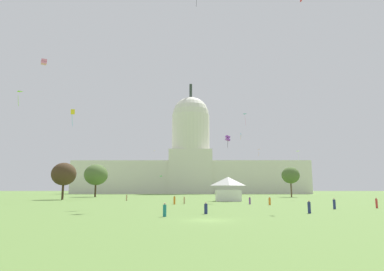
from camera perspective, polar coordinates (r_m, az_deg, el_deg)
name	(u,v)px	position (r m, az deg, el deg)	size (l,w,h in m)	color
ground_plane	(208,220)	(35.24, 2.84, -14.40)	(800.00, 800.00, 0.00)	olive
capitol_building	(191,163)	(209.53, -0.22, -4.80)	(144.70, 23.97, 70.88)	silver
event_tent	(228,189)	(87.14, 6.24, -9.14)	(6.60, 5.46, 6.20)	white
tree_west_near	(64,174)	(105.80, -21.23, -6.23)	(7.67, 7.13, 10.83)	#42301E
tree_west_mid	(96,175)	(135.27, -16.21, -6.52)	(11.82, 12.52, 12.60)	#42301E
tree_east_mid	(291,175)	(133.48, 16.63, -6.60)	(9.12, 8.58, 11.38)	brown
person_red_near_tent	(377,203)	(64.52, 29.21, -10.13)	(0.45, 0.45, 1.78)	red
person_teal_near_tree_east	(165,210)	(39.63, -4.74, -12.72)	(0.50, 0.50, 1.62)	#1E757A
person_orange_near_tree_west	(270,201)	(68.71, 13.24, -10.97)	(0.57, 0.57, 1.63)	orange
person_tan_aisle_center	(127,198)	(91.69, -11.21, -10.50)	(0.50, 0.50, 1.61)	tan
person_purple_front_right	(250,201)	(70.83, 9.93, -11.04)	(0.44, 0.44, 1.54)	#703D93
person_orange_front_center	(174,200)	(69.76, -3.05, -11.11)	(0.53, 0.53, 1.76)	orange
person_tan_deep_crowd	(184,200)	(71.98, -1.34, -11.12)	(0.42, 0.42, 1.56)	tan
person_navy_back_center	(309,207)	(47.35, 19.55, -11.59)	(0.42, 0.42, 1.70)	navy
person_navy_edge_east	(206,209)	(43.78, 2.40, -12.47)	(0.48, 0.48, 1.52)	navy
person_navy_lawn_far_right	(334,204)	(58.49, 23.32, -10.79)	(0.54, 0.54, 1.73)	navy
kite_pink_mid	(44,62)	(78.82, -24.17, 11.51)	(1.46, 1.47, 1.03)	pink
kite_orange_mid	(258,150)	(184.98, 11.37, -2.49)	(1.66, 1.83, 3.71)	orange
kite_turquoise_mid	(245,116)	(128.47, 9.07, 3.35)	(1.35, 0.97, 4.04)	teal
kite_violet_low	(228,138)	(80.77, 6.18, -0.48)	(1.27, 1.21, 2.98)	purple
kite_cyan_mid	(241,135)	(140.58, 8.40, 0.15)	(0.56, 1.19, 2.84)	#33BCDB
kite_green_low	(161,177)	(142.36, -5.28, -7.06)	(1.32, 1.23, 0.41)	green
kite_yellow_mid	(73,113)	(92.19, -19.88, 3.65)	(1.09, 0.37, 4.57)	yellow
kite_gold_mid	(153,151)	(170.04, -6.68, -2.72)	(1.07, 1.70, 0.18)	gold
kite_white_low	(300,152)	(102.27, 18.04, -2.80)	(1.48, 1.47, 3.03)	white
kite_lime_mid	(18,93)	(80.06, -27.80, 6.44)	(1.13, 0.90, 3.07)	#8CD133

